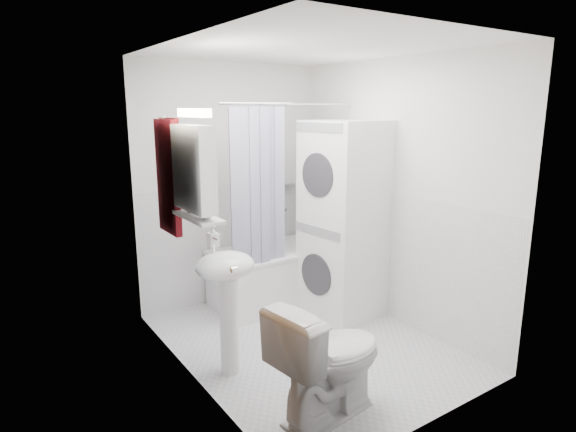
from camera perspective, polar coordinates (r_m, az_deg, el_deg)
floor at (r=4.25m, az=2.09°, el=-14.82°), size 2.60×2.60×0.00m
room_walls at (r=3.80m, az=2.27°, el=5.49°), size 2.60×2.60×2.60m
wainscot at (r=4.24m, az=-0.19°, el=-6.08°), size 1.98×2.58×2.58m
door at (r=2.96m, az=-6.43°, el=-6.36°), size 0.05×2.00×2.00m
bathtub at (r=5.03m, az=-0.49°, el=-6.47°), size 1.49×0.70×0.57m
tub_spout at (r=5.24m, az=-0.67°, el=0.86°), size 0.04×0.12×0.04m
curtain_rod at (r=4.51m, az=1.58°, el=13.16°), size 1.67×0.02×0.02m
shower_curtain at (r=4.32m, az=-3.45°, el=3.16°), size 0.55×0.02×1.45m
sink at (r=3.57m, az=-7.32°, el=-8.07°), size 0.44×0.37×1.04m
medicine_cabinet at (r=3.43m, az=-11.08°, el=5.81°), size 0.13×0.50×0.71m
shelf at (r=3.50m, az=-10.60°, el=-0.12°), size 0.18×0.54×0.02m
shower_caddy at (r=5.22m, az=-0.16°, el=3.72°), size 0.22×0.06×0.02m
towel at (r=3.83m, az=-14.05°, el=4.79°), size 0.07×0.37×0.90m
washer_dryer at (r=4.56m, az=6.73°, el=-0.52°), size 0.71×0.71×1.86m
toilet at (r=3.22m, az=4.88°, el=-16.55°), size 0.85×0.55×0.79m
soap_pump at (r=3.76m, az=-8.86°, el=-3.08°), size 0.08×0.17×0.08m
shelf_bottle at (r=3.35m, az=-9.61°, el=0.20°), size 0.07×0.18×0.07m
shelf_cup at (r=3.59m, az=-11.41°, el=1.21°), size 0.10×0.09×0.10m
shampoo_a at (r=5.05m, az=-2.89°, el=4.29°), size 0.13×0.17×0.13m
shampoo_b at (r=5.12m, az=-1.73°, el=4.12°), size 0.08×0.21×0.08m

